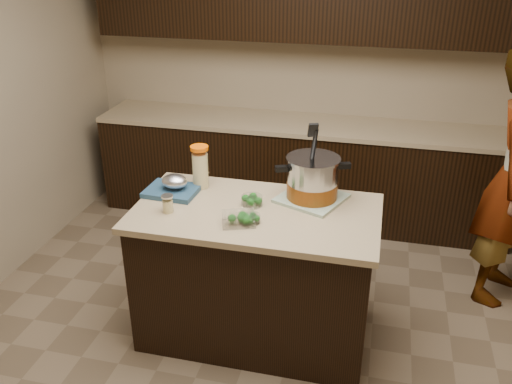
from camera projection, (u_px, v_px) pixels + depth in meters
ground_plane at (256, 330)px, 3.60m from camera, size 4.00×4.00×0.00m
room_shell at (256, 73)px, 2.86m from camera, size 4.04×4.04×2.72m
back_cabinets at (303, 116)px, 4.72m from camera, size 3.60×0.63×2.33m
island at (256, 273)px, 3.40m from camera, size 1.46×0.81×0.90m
dish_towel at (312, 198)px, 3.33m from camera, size 0.47×0.47×0.02m
stock_pot at (312, 181)px, 3.28m from camera, size 0.44×0.42×0.47m
lemonade_pitcher at (200, 169)px, 3.45m from camera, size 0.13×0.13×0.28m
mason_jar at (168, 204)px, 3.17m from camera, size 0.08×0.08×0.11m
broccoli_tub_left at (252, 201)px, 3.26m from camera, size 0.16×0.16×0.06m
broccoli_tub_right at (251, 219)px, 3.06m from camera, size 0.13×0.13×0.05m
broccoli_tub_rect at (238, 219)px, 3.04m from camera, size 0.22×0.19×0.07m
blue_tray at (173, 187)px, 3.40m from camera, size 0.33×0.27×0.12m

